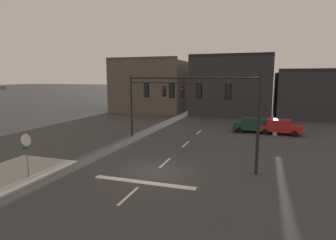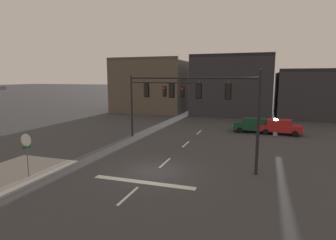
# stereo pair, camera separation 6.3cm
# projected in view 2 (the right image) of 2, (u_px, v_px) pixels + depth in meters

# --- Properties ---
(ground_plane) EXTENTS (400.00, 400.00, 0.00)m
(ground_plane) POSITION_uv_depth(u_px,v_px,m) (155.00, 172.00, 18.37)
(ground_plane) COLOR #353538
(sidewalk_near_corner) EXTENTS (5.00, 8.00, 0.15)m
(sidewalk_near_corner) POSITION_uv_depth(u_px,v_px,m) (5.00, 176.00, 17.23)
(sidewalk_near_corner) COLOR gray
(sidewalk_near_corner) RESTS_ON ground
(stop_bar_paint) EXTENTS (6.40, 0.50, 0.01)m
(stop_bar_paint) POSITION_uv_depth(u_px,v_px,m) (143.00, 182.00, 16.49)
(stop_bar_paint) COLOR silver
(stop_bar_paint) RESTS_ON ground
(lane_centreline) EXTENTS (0.16, 26.40, 0.01)m
(lane_centreline) POSITION_uv_depth(u_px,v_px,m) (165.00, 163.00, 20.25)
(lane_centreline) COLOR silver
(lane_centreline) RESTS_ON ground
(signal_mast_near_side) EXTENTS (8.97, 0.75, 6.69)m
(signal_mast_near_side) POSITION_uv_depth(u_px,v_px,m) (209.00, 99.00, 18.28)
(signal_mast_near_side) COLOR black
(signal_mast_near_side) RESTS_ON ground
(signal_mast_far_side) EXTENTS (6.91, 1.10, 6.40)m
(signal_mast_far_side) POSITION_uv_depth(u_px,v_px,m) (151.00, 96.00, 27.77)
(signal_mast_far_side) COLOR black
(signal_mast_far_side) RESTS_ON ground
(stop_sign) EXTENTS (0.76, 0.64, 2.83)m
(stop_sign) POSITION_uv_depth(u_px,v_px,m) (26.00, 145.00, 16.68)
(stop_sign) COLOR #56565B
(stop_sign) RESTS_ON ground
(car_lot_nearside) EXTENTS (4.56, 2.18, 1.61)m
(car_lot_nearside) POSITION_uv_depth(u_px,v_px,m) (253.00, 125.00, 31.41)
(car_lot_nearside) COLOR #143D28
(car_lot_nearside) RESTS_ON ground
(car_lot_middle) EXTENTS (4.55, 2.17, 1.61)m
(car_lot_middle) POSITION_uv_depth(u_px,v_px,m) (280.00, 127.00, 30.28)
(car_lot_middle) COLOR #A81E1E
(car_lot_middle) RESTS_ON ground
(building_row) EXTENTS (54.24, 13.53, 9.71)m
(building_row) POSITION_uv_depth(u_px,v_px,m) (274.00, 90.00, 44.95)
(building_row) COLOR brown
(building_row) RESTS_ON ground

